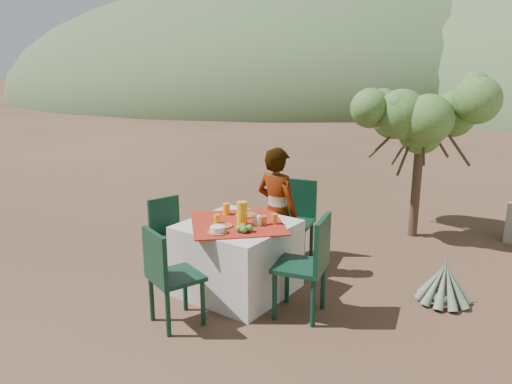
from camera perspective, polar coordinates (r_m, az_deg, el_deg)
ground at (r=5.56m, az=-4.53°, el=-10.51°), size 160.00×160.00×0.00m
table at (r=5.26m, az=-2.12°, el=-7.46°), size 1.30×1.30×0.76m
chair_far at (r=6.10m, az=4.54°, el=-2.73°), size 0.55×0.55×0.97m
chair_near at (r=4.61m, az=-10.06°, el=-9.11°), size 0.55×0.55×0.93m
chair_left at (r=5.84m, az=-9.92°, el=-4.43°), size 0.48×0.48×0.85m
chair_right at (r=4.72m, az=6.07°, el=-7.93°), size 0.56×0.56×0.99m
person at (r=5.59m, az=2.41°, el=-2.27°), size 0.57×0.40×1.46m
shrub_tree at (r=7.06m, az=18.97°, el=7.15°), size 1.65×1.62×1.94m
agave at (r=5.43m, az=20.70°, el=-9.83°), size 0.55×0.55×0.59m
hill_near_left at (r=40.03m, az=3.43°, el=11.24°), size 40.00×40.00×16.00m
plate_far at (r=5.35m, az=-1.16°, el=-2.63°), size 0.24×0.24×0.01m
plate_near at (r=5.01m, az=-3.86°, el=-3.86°), size 0.21×0.21×0.01m
glass_far at (r=5.38m, az=-3.40°, el=-1.94°), size 0.08×0.08×0.12m
glass_near at (r=5.08m, az=-4.49°, el=-3.11°), size 0.06×0.06×0.10m
juice_pitcher at (r=5.02m, az=-1.61°, el=-2.46°), size 0.11×0.11×0.24m
bowl_plate at (r=4.83m, az=-4.42°, el=-4.61°), size 0.20×0.20×0.01m
white_bowl at (r=4.82m, az=-4.43°, el=-4.25°), size 0.14×0.14×0.05m
jar_left at (r=5.05m, az=0.93°, el=-3.24°), size 0.06×0.06×0.09m
jar_right at (r=5.07m, az=2.12°, el=-3.08°), size 0.07×0.07×0.11m
napkin_holder at (r=5.03m, az=0.14°, el=-3.25°), size 0.09×0.06×0.10m
fruit_cluster at (r=4.84m, az=-1.39°, el=-4.16°), size 0.15×0.14×0.07m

